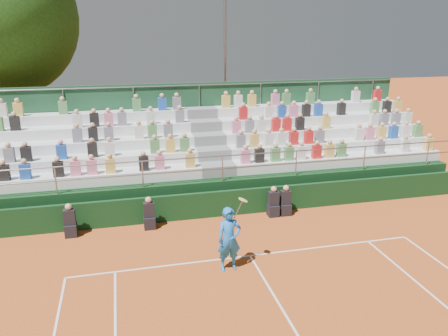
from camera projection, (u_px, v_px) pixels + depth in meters
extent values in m
plane|color=#B74F1E|center=(250.00, 256.00, 13.64)|extent=(90.00, 90.00, 0.00)
cube|color=white|center=(250.00, 256.00, 13.64)|extent=(11.00, 0.06, 0.01)
cube|color=white|center=(288.00, 319.00, 10.67)|extent=(0.06, 6.40, 0.01)
cube|color=black|center=(226.00, 203.00, 16.45)|extent=(20.00, 0.15, 1.00)
cube|color=black|center=(71.00, 230.00, 14.88)|extent=(0.40, 0.40, 0.44)
cube|color=black|center=(70.00, 217.00, 14.74)|extent=(0.38, 0.25, 0.55)
sphere|color=tan|center=(68.00, 207.00, 14.62)|extent=(0.22, 0.22, 0.22)
cube|color=black|center=(150.00, 222.00, 15.47)|extent=(0.40, 0.40, 0.44)
cube|color=black|center=(149.00, 210.00, 15.33)|extent=(0.38, 0.25, 0.55)
sphere|color=tan|center=(148.00, 200.00, 15.21)|extent=(0.22, 0.22, 0.22)
cube|color=black|center=(273.00, 210.00, 16.50)|extent=(0.40, 0.40, 0.44)
cube|color=black|center=(273.00, 199.00, 16.36)|extent=(0.38, 0.25, 0.55)
sphere|color=tan|center=(274.00, 189.00, 16.24)|extent=(0.22, 0.22, 0.22)
cube|color=black|center=(285.00, 209.00, 16.61)|extent=(0.40, 0.40, 0.44)
cube|color=black|center=(286.00, 197.00, 16.46)|extent=(0.38, 0.25, 0.55)
sphere|color=tan|center=(286.00, 188.00, 16.35)|extent=(0.22, 0.22, 0.22)
cube|color=black|center=(209.00, 175.00, 19.29)|extent=(20.00, 5.20, 1.20)
cube|color=silver|center=(78.00, 179.00, 16.30)|extent=(9.30, 0.85, 0.42)
cube|color=silver|center=(339.00, 160.00, 18.68)|extent=(9.30, 0.85, 0.42)
cube|color=slate|center=(217.00, 169.00, 17.49)|extent=(1.40, 0.85, 0.42)
cube|color=silver|center=(79.00, 162.00, 16.96)|extent=(9.30, 0.85, 0.42)
cube|color=silver|center=(331.00, 146.00, 19.34)|extent=(9.30, 0.85, 0.42)
cube|color=slate|center=(213.00, 153.00, 18.15)|extent=(1.40, 0.85, 0.42)
cube|color=silver|center=(79.00, 146.00, 17.62)|extent=(9.30, 0.85, 0.42)
cube|color=silver|center=(323.00, 132.00, 20.00)|extent=(9.30, 0.85, 0.42)
cube|color=slate|center=(209.00, 139.00, 18.81)|extent=(1.40, 0.85, 0.42)
cube|color=silver|center=(80.00, 131.00, 18.28)|extent=(9.30, 0.85, 0.42)
cube|color=silver|center=(316.00, 120.00, 20.66)|extent=(9.30, 0.85, 0.42)
cube|color=slate|center=(205.00, 125.00, 19.47)|extent=(1.40, 0.85, 0.42)
cube|color=silver|center=(80.00, 118.00, 18.94)|extent=(9.30, 0.85, 0.42)
cube|color=silver|center=(309.00, 108.00, 21.32)|extent=(9.30, 0.85, 0.42)
cube|color=slate|center=(201.00, 112.00, 20.13)|extent=(1.40, 0.85, 0.42)
cube|color=#1B462B|center=(199.00, 129.00, 20.89)|extent=(20.00, 0.12, 4.40)
cylinder|color=gray|center=(222.00, 156.00, 16.44)|extent=(20.00, 0.05, 0.05)
cylinder|color=gray|center=(199.00, 85.00, 20.16)|extent=(20.00, 0.05, 0.05)
cube|color=black|center=(4.00, 173.00, 15.47)|extent=(0.36, 0.24, 0.56)
cube|color=#1E4CB2|center=(25.00, 171.00, 15.63)|extent=(0.36, 0.24, 0.56)
cube|color=black|center=(58.00, 169.00, 15.88)|extent=(0.36, 0.24, 0.56)
cube|color=pink|center=(76.00, 168.00, 16.01)|extent=(0.36, 0.24, 0.56)
cube|color=pink|center=(92.00, 167.00, 16.14)|extent=(0.36, 0.24, 0.56)
cube|color=gold|center=(110.00, 166.00, 16.29)|extent=(0.36, 0.24, 0.56)
cube|color=black|center=(144.00, 163.00, 16.56)|extent=(0.36, 0.24, 0.56)
cube|color=pink|center=(160.00, 162.00, 16.69)|extent=(0.36, 0.24, 0.56)
cube|color=gold|center=(190.00, 160.00, 16.96)|extent=(0.36, 0.24, 0.56)
cube|color=slate|center=(9.00, 155.00, 16.14)|extent=(0.36, 0.24, 0.56)
cube|color=black|center=(26.00, 154.00, 16.27)|extent=(0.36, 0.24, 0.56)
cube|color=#1E4CB2|center=(62.00, 152.00, 16.55)|extent=(0.36, 0.24, 0.56)
cube|color=black|center=(93.00, 150.00, 16.80)|extent=(0.36, 0.24, 0.56)
cube|color=silver|center=(110.00, 149.00, 16.95)|extent=(0.36, 0.24, 0.56)
cube|color=#4C8C4C|center=(155.00, 146.00, 17.33)|extent=(0.36, 0.24, 0.56)
cube|color=gold|center=(170.00, 145.00, 17.47)|extent=(0.36, 0.24, 0.56)
cube|color=#4C8C4C|center=(185.00, 144.00, 17.60)|extent=(0.36, 0.24, 0.56)
cube|color=slate|center=(77.00, 135.00, 17.33)|extent=(0.36, 0.24, 0.56)
cube|color=black|center=(93.00, 134.00, 17.47)|extent=(0.36, 0.24, 0.56)
cube|color=slate|center=(109.00, 134.00, 17.60)|extent=(0.36, 0.24, 0.56)
cube|color=silver|center=(139.00, 132.00, 17.87)|extent=(0.36, 0.24, 0.56)
cube|color=#4C8C4C|center=(152.00, 131.00, 17.99)|extent=(0.36, 0.24, 0.56)
cube|color=slate|center=(168.00, 130.00, 18.14)|extent=(0.36, 0.24, 0.56)
cube|color=black|center=(15.00, 123.00, 17.46)|extent=(0.36, 0.24, 0.56)
cube|color=silver|center=(77.00, 121.00, 17.99)|extent=(0.36, 0.24, 0.56)
cube|color=black|center=(94.00, 120.00, 18.14)|extent=(0.36, 0.24, 0.56)
cube|color=pink|center=(109.00, 119.00, 18.27)|extent=(0.36, 0.24, 0.56)
cube|color=slate|center=(122.00, 119.00, 18.39)|extent=(0.36, 0.24, 0.56)
cube|color=silver|center=(151.00, 117.00, 18.66)|extent=(0.36, 0.24, 0.56)
cube|color=slate|center=(180.00, 116.00, 18.93)|extent=(0.36, 0.24, 0.56)
cube|color=silver|center=(2.00, 110.00, 17.98)|extent=(0.36, 0.24, 0.56)
cube|color=gold|center=(18.00, 109.00, 18.12)|extent=(0.36, 0.24, 0.56)
cube|color=#4C8C4C|center=(63.00, 108.00, 18.52)|extent=(0.36, 0.24, 0.56)
cube|color=#4C8C4C|center=(137.00, 105.00, 19.20)|extent=(0.36, 0.24, 0.56)
cube|color=#1E4CB2|center=(162.00, 104.00, 19.45)|extent=(0.36, 0.24, 0.56)
cube|color=slate|center=(177.00, 103.00, 19.59)|extent=(0.36, 0.24, 0.56)
cube|color=pink|center=(245.00, 156.00, 17.45)|extent=(0.36, 0.24, 0.56)
cube|color=black|center=(259.00, 156.00, 17.58)|extent=(0.36, 0.24, 0.56)
cube|color=#4C8C4C|center=(275.00, 154.00, 17.73)|extent=(0.36, 0.24, 0.56)
cube|color=#4C8C4C|center=(289.00, 154.00, 17.87)|extent=(0.36, 0.24, 0.56)
cube|color=silver|center=(301.00, 153.00, 17.98)|extent=(0.36, 0.24, 0.56)
cube|color=red|center=(317.00, 152.00, 18.14)|extent=(0.36, 0.24, 0.56)
cube|color=gold|center=(329.00, 151.00, 18.27)|extent=(0.36, 0.24, 0.56)
cube|color=#4C8C4C|center=(341.00, 150.00, 18.39)|extent=(0.36, 0.24, 0.56)
cube|color=slate|center=(380.00, 147.00, 18.79)|extent=(0.36, 0.24, 0.56)
cube|color=silver|center=(405.00, 146.00, 19.07)|extent=(0.36, 0.24, 0.56)
cube|color=gold|center=(428.00, 144.00, 19.33)|extent=(0.36, 0.24, 0.56)
cube|color=slate|center=(241.00, 141.00, 18.12)|extent=(0.36, 0.24, 0.56)
cube|color=gold|center=(254.00, 140.00, 18.25)|extent=(0.36, 0.24, 0.56)
cube|color=silver|center=(269.00, 140.00, 18.39)|extent=(0.36, 0.24, 0.56)
cube|color=silver|center=(281.00, 139.00, 18.52)|extent=(0.36, 0.24, 0.56)
cube|color=red|center=(294.00, 138.00, 18.64)|extent=(0.36, 0.24, 0.56)
cube|color=red|center=(309.00, 137.00, 18.80)|extent=(0.36, 0.24, 0.56)
cube|color=slate|center=(320.00, 136.00, 18.91)|extent=(0.36, 0.24, 0.56)
cube|color=silver|center=(359.00, 134.00, 19.33)|extent=(0.36, 0.24, 0.56)
cube|color=pink|center=(369.00, 134.00, 19.45)|extent=(0.36, 0.24, 0.56)
cube|color=gold|center=(381.00, 133.00, 19.58)|extent=(0.36, 0.24, 0.56)
cube|color=#1E4CB2|center=(393.00, 132.00, 19.71)|extent=(0.36, 0.24, 0.56)
cube|color=silver|center=(405.00, 131.00, 19.85)|extent=(0.36, 0.24, 0.56)
cube|color=#4C8C4C|center=(418.00, 131.00, 19.99)|extent=(0.36, 0.24, 0.56)
cube|color=pink|center=(236.00, 127.00, 18.79)|extent=(0.36, 0.24, 0.56)
cube|color=slate|center=(250.00, 126.00, 18.92)|extent=(0.36, 0.24, 0.56)
cube|color=silver|center=(261.00, 126.00, 19.04)|extent=(0.36, 0.24, 0.56)
cube|color=red|center=(276.00, 125.00, 19.19)|extent=(0.36, 0.24, 0.56)
cube|color=red|center=(287.00, 124.00, 19.31)|extent=(0.36, 0.24, 0.56)
cube|color=black|center=(300.00, 124.00, 19.44)|extent=(0.36, 0.24, 0.56)
cube|color=gold|center=(326.00, 122.00, 19.72)|extent=(0.36, 0.24, 0.56)
cube|color=silver|center=(374.00, 120.00, 20.26)|extent=(0.36, 0.24, 0.56)
cube|color=slate|center=(384.00, 119.00, 20.38)|extent=(0.36, 0.24, 0.56)
cube|color=slate|center=(396.00, 119.00, 20.52)|extent=(0.36, 0.24, 0.56)
cube|color=silver|center=(407.00, 118.00, 20.66)|extent=(0.36, 0.24, 0.56)
cube|color=red|center=(243.00, 113.00, 19.57)|extent=(0.36, 0.24, 0.56)
cube|color=silver|center=(268.00, 112.00, 19.84)|extent=(0.36, 0.24, 0.56)
cube|color=#1E4CB2|center=(282.00, 112.00, 19.98)|extent=(0.36, 0.24, 0.56)
cube|color=pink|center=(294.00, 111.00, 20.11)|extent=(0.36, 0.24, 0.56)
cube|color=black|center=(306.00, 110.00, 20.25)|extent=(0.36, 0.24, 0.56)
cube|color=#1E4CB2|center=(318.00, 110.00, 20.38)|extent=(0.36, 0.24, 0.56)
cube|color=black|center=(341.00, 109.00, 20.64)|extent=(0.36, 0.24, 0.56)
cube|color=#4C8C4C|center=(374.00, 107.00, 21.03)|extent=(0.36, 0.24, 0.56)
cube|color=black|center=(387.00, 107.00, 21.18)|extent=(0.36, 0.24, 0.56)
cube|color=gold|center=(398.00, 106.00, 21.31)|extent=(0.36, 0.24, 0.56)
cube|color=gold|center=(226.00, 101.00, 20.10)|extent=(0.36, 0.24, 0.56)
cube|color=silver|center=(238.00, 101.00, 20.23)|extent=(0.36, 0.24, 0.56)
cube|color=gold|center=(252.00, 100.00, 20.38)|extent=(0.36, 0.24, 0.56)
cube|color=pink|center=(275.00, 100.00, 20.63)|extent=(0.36, 0.24, 0.56)
cube|color=#4C8C4C|center=(286.00, 99.00, 20.76)|extent=(0.36, 0.24, 0.56)
cube|color=#4C8C4C|center=(310.00, 98.00, 21.03)|extent=(0.36, 0.24, 0.56)
cube|color=silver|center=(356.00, 97.00, 21.57)|extent=(0.36, 0.24, 0.56)
cube|color=red|center=(377.00, 96.00, 21.83)|extent=(0.36, 0.24, 0.56)
imported|color=blue|center=(229.00, 239.00, 12.61)|extent=(0.73, 0.50, 1.93)
cylinder|color=gray|center=(238.00, 210.00, 12.40)|extent=(0.26, 0.03, 0.51)
cylinder|color=#E5D866|center=(243.00, 200.00, 12.34)|extent=(0.26, 0.28, 0.14)
cylinder|color=#3D2416|center=(12.00, 124.00, 22.38)|extent=(0.50, 0.50, 4.22)
cylinder|color=gray|center=(225.00, 76.00, 24.35)|extent=(0.16, 0.16, 8.48)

